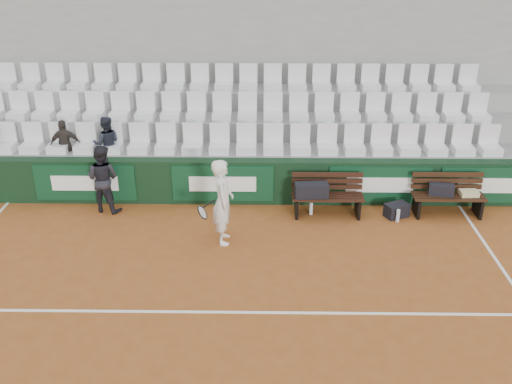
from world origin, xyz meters
name	(u,v)px	position (x,y,z in m)	size (l,w,h in m)	color
ground	(220,312)	(0.00, 0.00, 0.00)	(80.00, 80.00, 0.00)	#954F21
court_baseline	(220,312)	(0.00, 0.00, 0.00)	(18.00, 0.06, 0.01)	white
back_barrier	(235,181)	(0.07, 3.99, 0.50)	(18.00, 0.34, 1.00)	black
grandstand_tier_front	(234,170)	(0.00, 4.62, 0.50)	(18.00, 0.95, 1.00)	gray
grandstand_tier_mid	(235,146)	(0.00, 5.58, 0.72)	(18.00, 0.95, 1.45)	gray
grandstand_tier_back	(237,125)	(0.00, 6.53, 0.95)	(18.00, 0.95, 1.90)	#979895
grandstand_rear_wall	(237,71)	(0.00, 7.15, 2.20)	(18.00, 0.30, 4.40)	gray
seat_row_front	(233,139)	(0.00, 4.45, 1.31)	(11.90, 0.44, 0.63)	white
seat_row_mid	(234,107)	(0.00, 5.40, 1.77)	(11.90, 0.44, 0.63)	silver
seat_row_back	(236,78)	(0.00, 6.35, 2.21)	(11.90, 0.44, 0.63)	silver
bench_left	(327,205)	(2.04, 3.39, 0.23)	(1.50, 0.56, 0.45)	#32180F
bench_right	(447,205)	(4.59, 3.43, 0.23)	(1.50, 0.56, 0.45)	#341C0F
sports_bag_left	(311,190)	(1.69, 3.35, 0.60)	(0.69, 0.30, 0.30)	black
sports_bag_right	(441,190)	(4.43, 3.48, 0.57)	(0.51, 0.24, 0.24)	black
towel	(469,193)	(5.01, 3.46, 0.50)	(0.37, 0.27, 0.10)	#CFC286
sports_bag_ground	(397,210)	(3.51, 3.34, 0.15)	(0.48, 0.29, 0.29)	black
water_bottle_near	(311,208)	(1.70, 3.42, 0.14)	(0.08, 0.08, 0.28)	silver
water_bottle_far	(398,216)	(3.48, 3.11, 0.14)	(0.08, 0.08, 0.27)	silver
tennis_player	(223,202)	(-0.09, 2.27, 0.85)	(0.72, 0.65, 1.71)	white
ball_kid	(103,179)	(-2.72, 3.56, 0.74)	(0.72, 0.56, 1.49)	black
spectator_b	(63,126)	(-3.75, 4.50, 1.58)	(0.69, 0.29, 1.17)	#2E2924
spectator_c	(105,124)	(-2.82, 4.50, 1.63)	(0.61, 0.47, 1.25)	#1D212C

